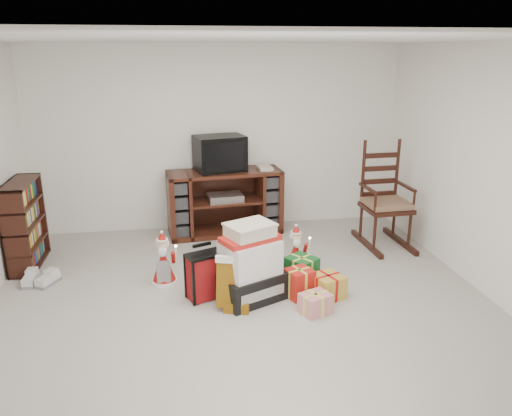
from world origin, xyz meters
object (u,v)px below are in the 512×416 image
(gift_cluster, at_px, (306,284))
(red_suitcase, at_px, (207,276))
(bookshelf, at_px, (25,226))
(teddy_bear, at_px, (246,278))
(crt_television, at_px, (220,153))
(rocking_chair, at_px, (384,208))
(santa_figurine, at_px, (296,254))
(gift_pile, at_px, (250,267))
(sneaker_pair, at_px, (39,280))
(mrs_claus_figurine, at_px, (164,264))
(tv_stand, at_px, (225,202))

(gift_cluster, bearing_deg, red_suitcase, 173.17)
(bookshelf, height_order, teddy_bear, bookshelf)
(gift_cluster, xyz_separation_m, crt_television, (-0.67, 2.03, 0.97))
(red_suitcase, distance_m, teddy_bear, 0.42)
(rocking_chair, xyz_separation_m, santa_figurine, (-1.32, -0.67, -0.26))
(bookshelf, relative_size, gift_cluster, 1.17)
(bookshelf, bearing_deg, gift_pile, -27.11)
(red_suitcase, bearing_deg, gift_pile, -33.20)
(rocking_chair, xyz_separation_m, gift_cluster, (-1.35, -1.27, -0.34))
(sneaker_pair, height_order, crt_television, crt_television)
(rocking_chair, bearing_deg, gift_pile, -149.70)
(teddy_bear, bearing_deg, mrs_claus_figurine, 156.29)
(teddy_bear, bearing_deg, gift_pile, -81.70)
(mrs_claus_figurine, bearing_deg, gift_cluster, -20.48)
(red_suitcase, xyz_separation_m, gift_cluster, (1.00, -0.12, -0.12))
(tv_stand, relative_size, gift_cluster, 1.82)
(gift_pile, distance_m, sneaker_pair, 2.32)
(red_suitcase, height_order, santa_figurine, red_suitcase)
(gift_pile, bearing_deg, mrs_claus_figurine, 124.92)
(crt_television, bearing_deg, tv_stand, -50.41)
(mrs_claus_figurine, distance_m, crt_television, 1.89)
(red_suitcase, bearing_deg, sneaker_pair, 139.39)
(bookshelf, bearing_deg, sneaker_pair, -67.39)
(tv_stand, relative_size, crt_television, 2.17)
(tv_stand, bearing_deg, gift_cluster, -77.95)
(crt_television, bearing_deg, gift_cluster, -85.20)
(gift_pile, height_order, santa_figurine, gift_pile)
(red_suitcase, xyz_separation_m, mrs_claus_figurine, (-0.43, 0.42, -0.02))
(rocking_chair, height_order, mrs_claus_figurine, rocking_chair)
(mrs_claus_figurine, bearing_deg, tv_stand, 60.76)
(crt_television, bearing_deg, red_suitcase, -113.35)
(sneaker_pair, bearing_deg, bookshelf, 124.57)
(bookshelf, bearing_deg, gift_cluster, -23.07)
(bookshelf, height_order, rocking_chair, rocking_chair)
(santa_figurine, bearing_deg, bookshelf, 167.31)
(red_suitcase, bearing_deg, crt_television, 58.39)
(bookshelf, distance_m, gift_pile, 2.74)
(bookshelf, distance_m, santa_figurine, 3.12)
(tv_stand, xyz_separation_m, red_suitcase, (-0.38, -1.87, -0.19))
(tv_stand, xyz_separation_m, bookshelf, (-2.38, -0.71, 0.05))
(gift_cluster, bearing_deg, mrs_claus_figurine, 159.52)
(teddy_bear, relative_size, gift_cluster, 0.44)
(mrs_claus_figurine, distance_m, sneaker_pair, 1.36)
(tv_stand, bearing_deg, mrs_claus_figurine, -124.59)
(teddy_bear, xyz_separation_m, gift_cluster, (0.59, -0.16, -0.04))
(santa_figurine, height_order, gift_cluster, santa_figurine)
(gift_cluster, bearing_deg, gift_pile, 176.67)
(bookshelf, relative_size, teddy_bear, 2.64)
(santa_figurine, xyz_separation_m, gift_cluster, (-0.03, -0.59, -0.08))
(bookshelf, distance_m, gift_cluster, 3.28)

